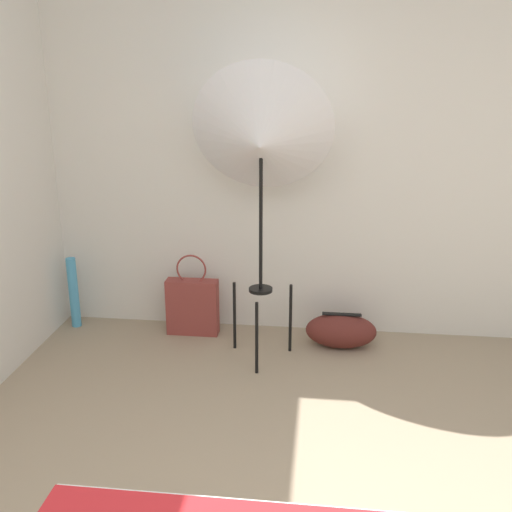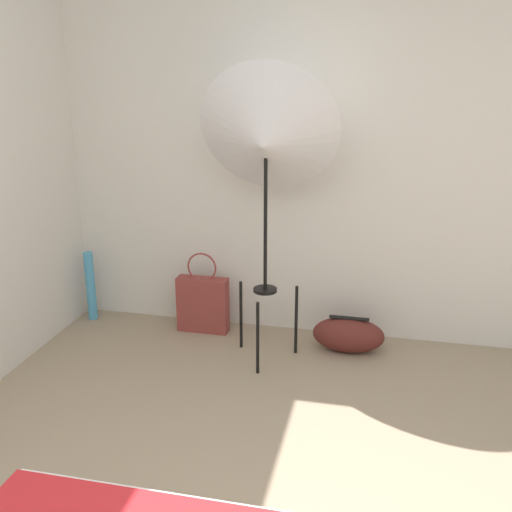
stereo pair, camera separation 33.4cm
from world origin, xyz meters
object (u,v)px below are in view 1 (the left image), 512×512
object	(u,v)px
duffel_bag	(341,331)
paper_roll	(74,293)
photo_umbrella	(261,139)
tote_bag	(193,306)

from	to	relation	value
duffel_bag	paper_roll	xyz separation A→B (m)	(-1.87, 0.12, 0.14)
photo_umbrella	paper_roll	world-z (taller)	photo_umbrella
duffel_bag	paper_roll	bearing A→B (deg)	176.45
photo_umbrella	duffel_bag	distance (m)	1.38
photo_umbrella	duffel_bag	xyz separation A→B (m)	(0.51, 0.20, -1.26)
photo_umbrella	duffel_bag	bearing A→B (deg)	21.73
photo_umbrella	paper_roll	xyz separation A→B (m)	(-1.36, 0.32, -1.13)
photo_umbrella	tote_bag	xyz separation A→B (m)	(-0.50, 0.30, -1.18)
tote_bag	paper_roll	world-z (taller)	tote_bag
tote_bag	paper_roll	xyz separation A→B (m)	(-0.85, 0.02, 0.05)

